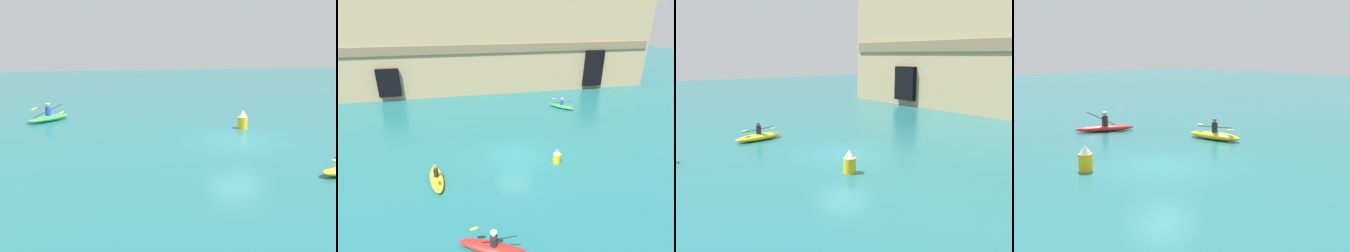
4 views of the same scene
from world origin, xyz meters
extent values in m
plane|color=#1E6066|center=(0.00, 0.00, 0.00)|extent=(120.00, 120.00, 0.00)
cube|color=black|center=(-11.01, 15.70, 2.18)|extent=(2.40, 0.70, 3.21)
ellipsoid|color=yellow|center=(-5.47, -2.03, 0.19)|extent=(1.14, 3.02, 0.38)
cylinder|color=#232328|center=(-5.47, -2.03, 0.62)|extent=(0.30, 0.30, 0.48)
sphere|color=#9E704C|center=(-5.47, -2.03, 0.95)|extent=(0.18, 0.18, 0.18)
cylinder|color=#4C6B4C|center=(-5.47, -2.03, 1.02)|extent=(0.23, 0.23, 0.06)
cylinder|color=black|center=(-5.47, -2.03, 0.64)|extent=(0.26, 2.03, 0.13)
ellipsoid|color=yellow|center=(-5.37, -2.92, 0.68)|extent=(0.23, 0.46, 0.07)
ellipsoid|color=yellow|center=(-5.57, -1.14, 0.60)|extent=(0.23, 0.46, 0.07)
cylinder|color=yellow|center=(2.55, -1.51, 0.33)|extent=(0.53, 0.53, 0.66)
cone|color=white|center=(2.55, -1.51, 0.84)|extent=(0.45, 0.45, 0.36)
camera|label=1|loc=(-16.12, 7.70, 4.40)|focal=40.00mm
camera|label=2|loc=(-4.22, -16.03, 9.47)|focal=28.00mm
camera|label=3|loc=(14.55, -10.69, 4.91)|focal=40.00mm
camera|label=4|loc=(12.15, 13.12, 4.63)|focal=50.00mm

